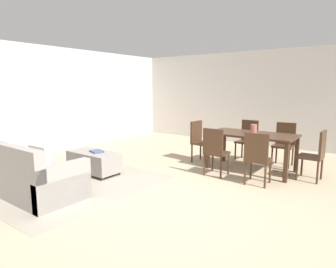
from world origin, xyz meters
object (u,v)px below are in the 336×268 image
dining_chair_near_left (215,149)px  dining_chair_far_left (248,138)px  dining_chair_near_right (257,156)px  vase_centerpiece (254,129)px  book_on_ottoman (97,151)px  dining_chair_far_right (284,142)px  ottoman_table (94,161)px  dining_chair_head_west (200,139)px  dining_table (252,138)px  couch (22,174)px  dining_chair_head_east (316,153)px

dining_chair_near_left → dining_chair_far_left: same height
dining_chair_near_right → vase_centerpiece: vase_centerpiece is taller
dining_chair_far_left → book_on_ottoman: (-1.92, -2.82, -0.08)m
dining_chair_far_right → ottoman_table: bearing=-134.6°
ottoman_table → dining_chair_near_left: (1.98, 1.26, 0.28)m
dining_chair_head_west → book_on_ottoman: 2.30m
dining_table → vase_centerpiece: (0.05, -0.04, 0.19)m
dining_chair_near_left → dining_chair_near_right: (0.83, -0.04, 0.00)m
book_on_ottoman → dining_chair_far_right: bearing=45.9°
dining_chair_near_right → dining_chair_far_left: same height
dining_chair_near_right → dining_chair_head_west: 1.81m
couch → dining_chair_head_east: bearing=42.7°
dining_chair_near_right → dining_chair_head_west: bearing=153.1°
ottoman_table → dining_chair_head_west: 2.37m
dining_chair_far_right → dining_chair_head_west: 1.81m
dining_chair_far_right → dining_chair_near_left: bearing=-117.6°
dining_chair_near_left → dining_chair_head_east: size_ratio=1.00×
couch → dining_chair_far_left: dining_chair_far_left is taller
dining_chair_far_right → vase_centerpiece: bearing=-113.9°
couch → vase_centerpiece: size_ratio=11.92×
ottoman_table → dining_chair_near_right: 3.07m
ottoman_table → vase_centerpiece: vase_centerpiece is taller
dining_chair_far_left → dining_chair_far_right: bearing=0.5°
dining_chair_far_right → book_on_ottoman: size_ratio=3.54×
ottoman_table → couch: bearing=-95.6°
dining_chair_near_right → dining_chair_head_east: 1.14m
dining_chair_far_right → dining_chair_head_east: (0.75, -0.78, 0.00)m
vase_centerpiece → book_on_ottoman: (-2.36, -1.98, -0.41)m
dining_chair_near_left → vase_centerpiece: size_ratio=4.87×
ottoman_table → dining_table: bearing=40.5°
dining_chair_far_right → vase_centerpiece: (-0.37, -0.84, 0.33)m
ottoman_table → vase_centerpiece: (2.43, 2.00, 0.61)m
couch → dining_chair_far_right: size_ratio=2.45×
dining_chair_far_left → dining_chair_near_right: bearing=-63.5°
dining_chair_far_right → vase_centerpiece: 0.98m
dining_table → book_on_ottoman: dining_table is taller
couch → dining_chair_head_west: (1.32, 3.38, 0.23)m
ottoman_table → dining_chair_head_west: dining_chair_head_west is taller
couch → dining_table: bearing=53.3°
ottoman_table → dining_chair_far_right: dining_chair_far_right is taller
dining_chair_near_right → book_on_ottoman: bearing=-156.4°
dining_chair_near_left → dining_chair_far_right: same height
dining_chair_far_left → book_on_ottoman: dining_chair_far_left is taller
dining_chair_far_left → dining_chair_head_east: 1.74m
dining_chair_far_left → ottoman_table: bearing=-125.1°
dining_chair_near_left → dining_chair_near_right: same height
dining_chair_near_left → couch: bearing=-129.1°
dining_chair_near_left → ottoman_table: bearing=-147.6°
couch → book_on_ottoman: couch is taller
dining_chair_near_left → dining_chair_far_left: 1.58m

